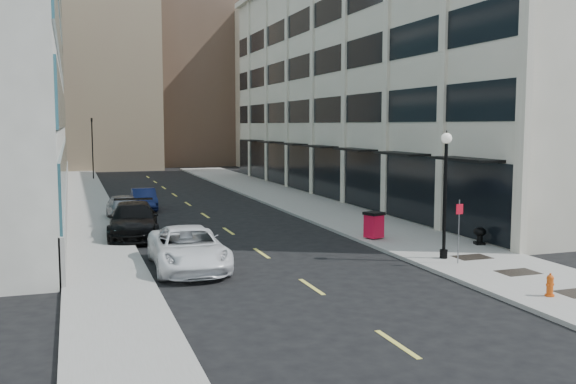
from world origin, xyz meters
TOP-DOWN VIEW (x-y plane):
  - ground at (0.00, 0.00)m, footprint 160.00×160.00m
  - sidewalk_right at (7.50, 20.00)m, footprint 5.00×80.00m
  - sidewalk_left at (-6.50, 20.00)m, footprint 3.00×80.00m
  - building_right at (16.94, 26.99)m, footprint 15.30×46.50m
  - skyline_tan_near at (-4.00, 68.00)m, footprint 14.00×18.00m
  - skyline_brown at (8.00, 72.00)m, footprint 12.00×16.00m
  - skyline_tan_far at (-14.00, 78.00)m, footprint 12.00×14.00m
  - skyline_stone at (18.00, 66.00)m, footprint 10.00×14.00m
  - grate_mid at (7.60, 1.00)m, footprint 1.40×1.00m
  - grate_far at (7.60, 3.80)m, footprint 1.40×1.00m
  - road_centerline at (0.00, 17.00)m, footprint 0.15×68.20m
  - traffic_signal at (-5.50, 48.00)m, footprint 0.66×0.66m
  - car_white_van at (-3.47, 6.00)m, footprint 2.79×5.78m
  - car_black_pickup at (-4.80, 13.65)m, footprint 2.91×6.00m
  - car_silver_sedan at (-4.80, 19.13)m, footprint 1.94×4.53m
  - car_blue_sedan at (-3.20, 23.80)m, footprint 1.58×4.21m
  - fire_hydrant at (6.40, -2.00)m, footprint 0.29×0.29m
  - trash_bin at (5.75, 8.91)m, footprint 0.98×0.98m
  - lamppost at (6.40, 4.00)m, footprint 0.42×0.42m
  - sign_post at (6.40, 2.99)m, footprint 0.29×0.06m
  - urn_planter at (9.54, 6.05)m, footprint 0.56×0.56m

SIDE VIEW (x-z plane):
  - ground at x=0.00m, z-range 0.00..0.00m
  - road_centerline at x=0.00m, z-range 0.00..0.01m
  - sidewalk_right at x=7.50m, z-range 0.00..0.15m
  - sidewalk_left at x=-6.50m, z-range 0.00..0.15m
  - grate_mid at x=7.60m, z-range 0.15..0.16m
  - grate_far at x=7.60m, z-range 0.15..0.16m
  - fire_hydrant at x=6.40m, z-range 0.14..0.86m
  - urn_planter at x=9.54m, z-range 0.23..1.00m
  - car_blue_sedan at x=-3.20m, z-range 0.00..1.37m
  - car_silver_sedan at x=-4.80m, z-range 0.00..1.52m
  - car_white_van at x=-3.47m, z-range 0.00..1.59m
  - trash_bin at x=5.75m, z-range 0.20..1.45m
  - car_black_pickup at x=-4.80m, z-range 0.00..1.68m
  - sign_post at x=6.40m, z-range 0.50..2.97m
  - lamppost at x=6.40m, z-range 0.60..5.70m
  - traffic_signal at x=-5.50m, z-range 2.23..9.21m
  - building_right at x=16.94m, z-range -0.13..18.12m
  - skyline_stone at x=18.00m, z-range 0.00..20.00m
  - skyline_tan_far at x=-14.00m, z-range 0.00..22.00m
  - skyline_tan_near at x=-4.00m, z-range 0.00..28.00m
  - skyline_brown at x=8.00m, z-range 0.00..34.00m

